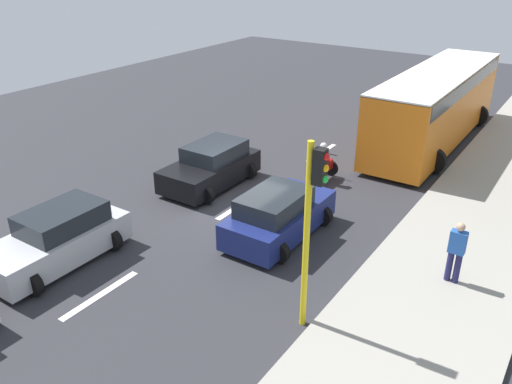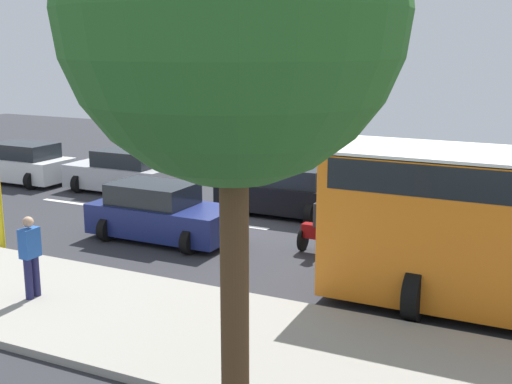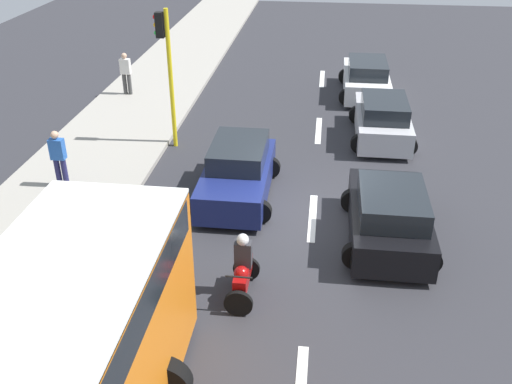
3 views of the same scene
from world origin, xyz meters
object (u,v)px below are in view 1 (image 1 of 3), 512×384
object	(u,v)px
city_bus	(437,101)
pedestrian_near_signal	(456,250)
car_black	(211,166)
traffic_light_corner	(312,213)
motorcycle	(323,165)
car_dark_blue	(278,215)
car_silver	(58,239)

from	to	relation	value
city_bus	pedestrian_near_signal	distance (m)	11.30
car_black	traffic_light_corner	distance (m)	8.63
motorcycle	car_black	bearing A→B (deg)	-141.87
car_dark_blue	pedestrian_near_signal	distance (m)	5.06
car_dark_blue	motorcycle	xyz separation A→B (m)	(-0.77, 4.39, -0.07)
traffic_light_corner	car_dark_blue	bearing A→B (deg)	130.84
pedestrian_near_signal	traffic_light_corner	size ratio (longest dim) A/B	0.38
motorcycle	pedestrian_near_signal	size ratio (longest dim) A/B	0.91
pedestrian_near_signal	car_silver	bearing A→B (deg)	-152.44
car_silver	traffic_light_corner	distance (m)	7.47
city_bus	car_dark_blue	bearing A→B (deg)	-96.56
car_black	traffic_light_corner	xyz separation A→B (m)	(6.70, -4.97, 2.22)
car_dark_blue	traffic_light_corner	size ratio (longest dim) A/B	0.87
traffic_light_corner	car_black	bearing A→B (deg)	143.46
car_silver	city_bus	xyz separation A→B (m)	(5.55, 15.49, 1.14)
car_silver	pedestrian_near_signal	world-z (taller)	pedestrian_near_signal
car_silver	pedestrian_near_signal	xyz separation A→B (m)	(9.32, 4.87, 0.35)
car_black	traffic_light_corner	size ratio (longest dim) A/B	0.86
car_silver	pedestrian_near_signal	distance (m)	10.52
pedestrian_near_signal	traffic_light_corner	xyz separation A→B (m)	(-2.34, -3.44, 1.87)
motorcycle	pedestrian_near_signal	xyz separation A→B (m)	(5.80, -4.07, 0.42)
city_bus	motorcycle	xyz separation A→B (m)	(-2.03, -6.55, -1.20)
motorcycle	traffic_light_corner	size ratio (longest dim) A/B	0.34
car_black	car_silver	xyz separation A→B (m)	(-0.28, -6.39, -0.00)
pedestrian_near_signal	traffic_light_corner	distance (m)	4.56
car_black	city_bus	size ratio (longest dim) A/B	0.35
motorcycle	car_silver	bearing A→B (deg)	-111.51
car_silver	traffic_light_corner	size ratio (longest dim) A/B	0.88
car_dark_blue	car_black	xyz separation A→B (m)	(-4.01, 1.85, 0.00)
car_dark_blue	car_black	size ratio (longest dim) A/B	1.02
car_dark_blue	motorcycle	size ratio (longest dim) A/B	2.57
car_dark_blue	car_silver	world-z (taller)	same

